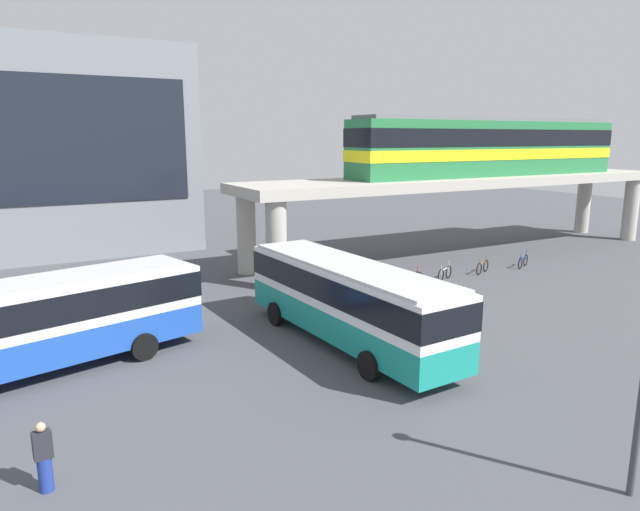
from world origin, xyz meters
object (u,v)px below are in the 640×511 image
Objects in this scene: bus_main at (347,295)px; pedestrian_waiting_near_stop at (44,459)px; train at (490,146)px; bus_secondary at (37,317)px; bicycle_red at (408,278)px; bicycle_blue at (523,261)px; bicycle_silver at (445,273)px; station_building at (15,150)px; bicycle_brown at (482,267)px.

pedestrian_waiting_near_stop is at bearing -157.29° from bus_main.
train is 1.91× the size of bus_secondary.
bicycle_blue is (8.86, -0.05, 0.00)m from bicycle_red.
pedestrian_waiting_near_stop is (-10.84, -4.54, -1.20)m from bus_main.
pedestrian_waiting_near_stop reaches higher than bicycle_silver.
bus_secondary reaches higher than bicycle_red.
bicycle_brown is at bearing -43.74° from station_building.
bicycle_brown is at bearing 178.49° from bicycle_blue.
bicycle_red is 1.06× the size of bicycle_silver.
bicycle_red and bicycle_blue have the same top height.
pedestrian_waiting_near_stop is at bearing -152.18° from train.
station_building is at bearing 89.08° from bus_secondary.
pedestrian_waiting_near_stop is at bearing -159.02° from bicycle_blue.
bicycle_silver is 1.00× the size of bicycle_blue.
bicycle_silver is (20.66, 3.20, -1.63)m from bus_secondary.
station_building reaches higher than bicycle_silver.
station_building is 30.92m from bicycle_silver.
station_building is at bearing 88.65° from pedestrian_waiting_near_stop.
bus_secondary reaches higher than bicycle_blue.
station_building is 1.04× the size of train.
bicycle_red is at bearing 177.70° from bicycle_silver.
bus_secondary is 6.81× the size of bicycle_brown.
bicycle_silver is at bearing -2.30° from bicycle_red.
station_building is 35.38m from bicycle_blue.
bus_main is at bearing -14.51° from bus_secondary.
train is 12.97× the size of bicycle_brown.
bicycle_brown is at bearing 23.75° from pedestrian_waiting_near_stop.
pedestrian_waiting_near_stop is (-21.02, -10.45, 0.43)m from bicycle_silver.
train is at bearing 31.39° from bicycle_silver.
train is 13.31m from bicycle_red.
bicycle_silver is 6.35m from bicycle_blue.
bicycle_silver is (20.24, -22.41, -6.65)m from station_building.
bus_secondary is 20.97m from bicycle_silver.
train is 13.06× the size of bicycle_silver.
bus_main is at bearing -141.92° from bicycle_red.
train reaches higher than pedestrian_waiting_near_stop.
train is at bearing -32.09° from station_building.
train reaches higher than bicycle_blue.
train is 30.08m from bus_secondary.
bicycle_brown is at bearing 2.54° from bicycle_silver.
bus_secondary is 7.36m from pedestrian_waiting_near_stop.
bicycle_silver is at bearing -148.61° from train.
station_building is at bearing 147.91° from train.
train is 8.53m from bicycle_blue.
bicycle_silver and bicycle_brown have the same top height.
bus_main reaches higher than pedestrian_waiting_near_stop.
bus_main is 6.65× the size of pedestrian_waiting_near_stop.
bicycle_red is 1.06× the size of bicycle_blue.
bicycle_red is (18.15, 3.30, -1.63)m from bus_secondary.
station_building is 1.98× the size of bus_secondary.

